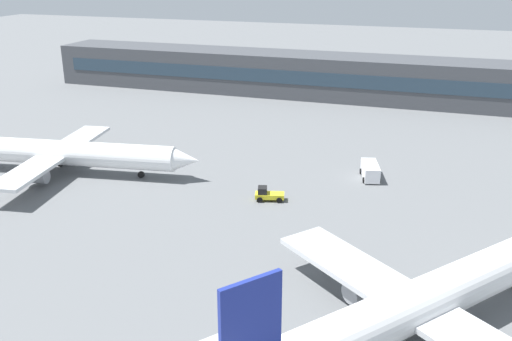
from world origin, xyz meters
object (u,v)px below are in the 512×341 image
Objects in this scene: baggage_tug_yellow at (268,194)px; service_van_white at (370,171)px; airplane_near at (429,300)px; airplane_mid at (64,153)px.

service_van_white reaches higher than baggage_tug_yellow.
airplane_near reaches higher than baggage_tug_yellow.
airplane_mid is 10.08× the size of baggage_tug_yellow.
baggage_tug_yellow is (-20.01, 21.79, -2.43)m from airplane_near.
service_van_white is at bearing 15.63° from airplane_mid.
airplane_mid reaches higher than service_van_white.
service_van_white is (11.01, 11.68, 0.31)m from baggage_tug_yellow.
airplane_near is 29.69m from baggage_tug_yellow.
baggage_tug_yellow is 0.70× the size of service_van_white.
airplane_near reaches higher than service_van_white.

